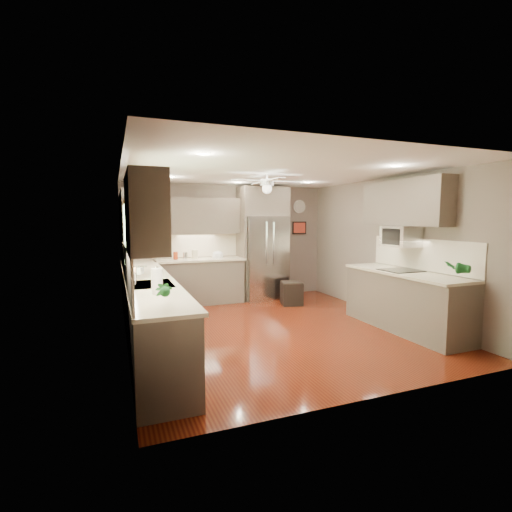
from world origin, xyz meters
TOP-DOWN VIEW (x-y plane):
  - floor at (0.00, 0.00)m, footprint 5.00×5.00m
  - ceiling at (0.00, 0.00)m, footprint 5.00×5.00m
  - wall_back at (0.00, 2.50)m, footprint 4.50×0.00m
  - wall_front at (0.00, -2.50)m, footprint 4.50×0.00m
  - wall_left at (-2.25, 0.00)m, footprint 0.00×5.00m
  - wall_right at (2.25, 0.00)m, footprint 0.00×5.00m
  - canister_a at (-1.21, 2.22)m, footprint 0.11×0.11m
  - canister_b at (-1.00, 2.24)m, footprint 0.12×0.12m
  - canister_c at (-0.81, 2.21)m, footprint 0.15×0.15m
  - soap_bottle at (-2.06, 0.05)m, footprint 0.12×0.13m
  - potted_plant_left at (-1.93, -1.80)m, footprint 0.18×0.13m
  - potted_plant_right at (1.92, -1.72)m, footprint 0.23×0.21m
  - bowl at (-0.33, 2.18)m, footprint 0.29×0.29m
  - left_run at (-1.95, 0.15)m, footprint 0.65×4.70m
  - back_run at (-0.72, 2.20)m, footprint 1.85×0.65m
  - uppers at (-0.74, 0.71)m, footprint 4.50×4.70m
  - window at (-2.22, -0.50)m, footprint 0.05×1.12m
  - sink at (-1.93, -0.50)m, footprint 0.50×0.70m
  - refrigerator at (0.70, 2.16)m, footprint 1.06×0.75m
  - right_run at (1.93, -0.80)m, footprint 0.70×2.20m
  - microwave at (2.03, -0.55)m, footprint 0.43×0.55m
  - ceiling_fan at (-0.00, 0.30)m, footprint 1.18×1.18m
  - recessed_lights at (-0.04, 0.40)m, footprint 2.84×3.14m
  - wall_clock at (1.75, 2.48)m, footprint 0.30×0.03m
  - framed_print at (1.75, 2.48)m, footprint 0.36×0.03m
  - stool at (1.02, 1.40)m, footprint 0.50×0.50m
  - paper_towel at (-1.94, -1.17)m, footprint 0.12×0.12m

SIDE VIEW (x-z plane):
  - floor at x=0.00m, z-range 0.00..0.00m
  - stool at x=1.02m, z-range 0.00..0.48m
  - left_run at x=-1.95m, z-range -0.24..1.21m
  - back_run at x=-0.72m, z-range -0.24..1.21m
  - right_run at x=1.93m, z-range -0.24..1.21m
  - sink at x=-1.93m, z-range 0.75..1.07m
  - bowl at x=-0.33m, z-range 0.94..1.00m
  - canister_b at x=-1.00m, z-range 0.94..1.08m
  - canister_a at x=-1.21m, z-range 0.95..1.09m
  - canister_c at x=-0.81m, z-range 0.93..1.13m
  - soap_bottle at x=-2.06m, z-range 0.94..1.15m
  - paper_towel at x=-1.94m, z-range 0.92..1.24m
  - potted_plant_left at x=-1.93m, z-range 0.94..1.25m
  - potted_plant_right at x=1.92m, z-range 0.94..1.29m
  - refrigerator at x=0.70m, z-range -0.04..2.41m
  - wall_back at x=0.00m, z-range -1.00..3.50m
  - wall_front at x=0.00m, z-range -1.00..3.50m
  - wall_left at x=-2.25m, z-range -1.25..3.75m
  - wall_right at x=2.25m, z-range -1.25..3.75m
  - microwave at x=2.03m, z-range 1.31..1.65m
  - framed_print at x=1.75m, z-range 1.40..1.70m
  - window at x=-2.22m, z-range 1.09..2.01m
  - uppers at x=-0.74m, z-range 1.39..2.35m
  - wall_clock at x=1.75m, z-range 1.90..2.20m
  - ceiling_fan at x=0.00m, z-range 2.17..2.49m
  - recessed_lights at x=-0.04m, z-range 2.49..2.50m
  - ceiling at x=0.00m, z-range 2.50..2.50m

